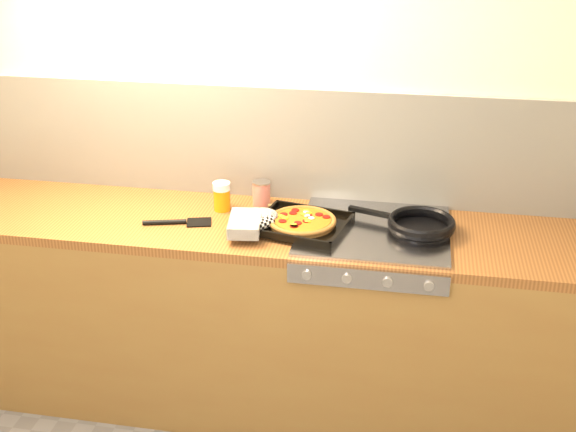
% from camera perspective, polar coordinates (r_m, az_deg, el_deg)
% --- Properties ---
extents(room_shell, '(3.20, 3.20, 3.20)m').
position_cam_1_polar(room_shell, '(3.16, -0.78, 5.71)').
color(room_shell, white).
rests_on(room_shell, ground).
extents(counter_run, '(3.20, 0.62, 0.90)m').
position_cam_1_polar(counter_run, '(3.21, -1.70, -7.89)').
color(counter_run, brown).
rests_on(counter_run, ground).
extents(stovetop, '(0.60, 0.56, 0.02)m').
position_cam_1_polar(stovetop, '(2.94, 6.81, -1.15)').
color(stovetop, '#A1A1A6').
rests_on(stovetop, counter_run).
extents(pizza_on_tray, '(0.50, 0.39, 0.06)m').
position_cam_1_polar(pizza_on_tray, '(2.91, -0.10, -0.46)').
color(pizza_on_tray, black).
rests_on(pizza_on_tray, stovetop).
extents(frying_pan, '(0.47, 0.34, 0.04)m').
position_cam_1_polar(frying_pan, '(2.93, 10.37, -0.67)').
color(frying_pan, black).
rests_on(frying_pan, stovetop).
extents(tomato_can, '(0.10, 0.10, 0.11)m').
position_cam_1_polar(tomato_can, '(3.14, -2.11, 1.79)').
color(tomato_can, '#AE120E').
rests_on(tomato_can, counter_run).
extents(juice_glass, '(0.09, 0.09, 0.13)m').
position_cam_1_polar(juice_glass, '(3.10, -5.25, 1.58)').
color(juice_glass, orange).
rests_on(juice_glass, counter_run).
extents(wooden_spoon, '(0.30, 0.05, 0.02)m').
position_cam_1_polar(wooden_spoon, '(3.11, 1.03, 0.65)').
color(wooden_spoon, '#B0864A').
rests_on(wooden_spoon, counter_run).
extents(black_spatula, '(0.29, 0.12, 0.02)m').
position_cam_1_polar(black_spatula, '(3.02, -8.61, -0.49)').
color(black_spatula, black).
rests_on(black_spatula, counter_run).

